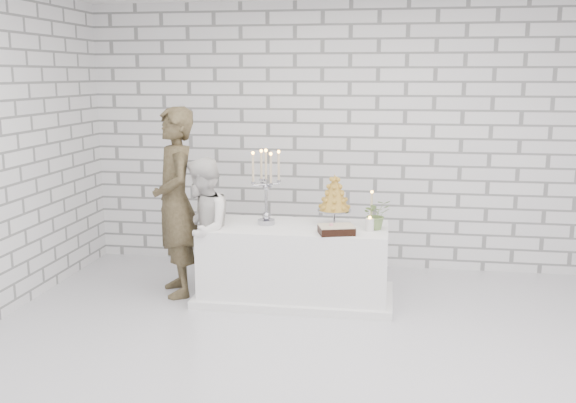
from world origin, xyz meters
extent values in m
cube|color=silver|center=(0.00, 0.00, 0.00)|extent=(6.00, 5.00, 0.01)
cube|color=white|center=(0.00, 2.50, 1.50)|extent=(6.00, 0.01, 3.00)
cube|color=white|center=(0.00, -2.50, 1.50)|extent=(6.00, 0.01, 3.00)
cube|color=white|center=(-0.43, 1.23, 0.38)|extent=(1.80, 0.80, 0.75)
imported|color=#3A2F1B|center=(-1.63, 1.23, 0.95)|extent=(0.73, 0.82, 1.89)
imported|color=white|center=(-1.31, 1.08, 0.71)|extent=(0.63, 0.76, 1.42)
cube|color=black|center=(0.00, 0.97, 0.79)|extent=(0.37, 0.31, 0.08)
cylinder|color=white|center=(0.30, 1.14, 0.81)|extent=(0.10, 0.10, 0.12)
cylinder|color=beige|center=(0.30, 1.39, 0.91)|extent=(0.07, 0.07, 0.32)
imported|color=#56713F|center=(0.35, 1.23, 0.89)|extent=(0.33, 0.31, 0.29)
camera|label=1|loc=(0.46, -4.79, 2.20)|focal=40.07mm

